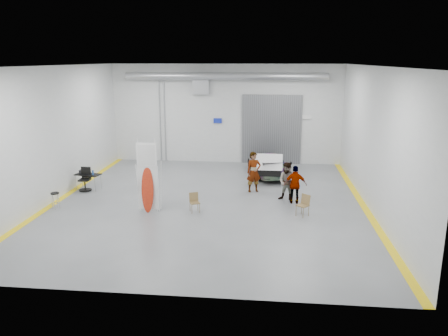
# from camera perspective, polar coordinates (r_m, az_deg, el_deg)

# --- Properties ---
(ground) EXTENTS (16.00, 16.00, 0.00)m
(ground) POSITION_cam_1_polar(r_m,az_deg,el_deg) (19.71, -2.04, -4.52)
(ground) COLOR slate
(ground) RESTS_ON ground
(room_shell) EXTENTS (14.02, 16.18, 6.01)m
(room_shell) POSITION_cam_1_polar(r_m,az_deg,el_deg) (20.97, -0.65, 8.04)
(room_shell) COLOR silver
(room_shell) RESTS_ON ground
(sedan_car) EXTENTS (2.65, 4.56, 1.24)m
(sedan_car) POSITION_cam_1_polar(r_m,az_deg,el_deg) (24.29, 5.80, 0.53)
(sedan_car) COLOR silver
(sedan_car) RESTS_ON ground
(person_a) EXTENTS (0.84, 0.70, 1.97)m
(person_a) POSITION_cam_1_polar(r_m,az_deg,el_deg) (21.07, 3.91, -0.51)
(person_a) COLOR olive
(person_a) RESTS_ON ground
(person_b) EXTENTS (1.06, 0.95, 1.77)m
(person_b) POSITION_cam_1_polar(r_m,az_deg,el_deg) (19.91, 8.30, -1.80)
(person_b) COLOR slate
(person_b) RESTS_ON ground
(person_c) EXTENTS (1.00, 0.42, 1.72)m
(person_c) POSITION_cam_1_polar(r_m,az_deg,el_deg) (19.60, 9.29, -2.16)
(person_c) COLOR brown
(person_c) RESTS_ON ground
(surfboard_display) EXTENTS (0.89, 0.27, 3.14)m
(surfboard_display) POSITION_cam_1_polar(r_m,az_deg,el_deg) (18.41, -9.92, -1.93)
(surfboard_display) COLOR white
(surfboard_display) RESTS_ON ground
(folding_chair_near) EXTENTS (0.51, 0.54, 0.82)m
(folding_chair_near) POSITION_cam_1_polar(r_m,az_deg,el_deg) (18.45, -3.83, -5.02)
(folding_chair_near) COLOR brown
(folding_chair_near) RESTS_ON ground
(folding_chair_far) EXTENTS (0.59, 0.66, 0.89)m
(folding_chair_far) POSITION_cam_1_polar(r_m,az_deg,el_deg) (18.26, 10.20, -5.35)
(folding_chair_far) COLOR brown
(folding_chair_far) RESTS_ON ground
(shop_stool) EXTENTS (0.37, 0.37, 0.72)m
(shop_stool) POSITION_cam_1_polar(r_m,az_deg,el_deg) (20.13, -21.14, -4.02)
(shop_stool) COLOR black
(shop_stool) RESTS_ON ground
(work_table) EXTENTS (1.33, 0.87, 1.00)m
(work_table) POSITION_cam_1_polar(r_m,az_deg,el_deg) (22.53, -17.50, -0.75)
(work_table) COLOR #92949A
(work_table) RESTS_ON ground
(office_chair) EXTENTS (0.60, 0.60, 1.13)m
(office_chair) POSITION_cam_1_polar(r_m,az_deg,el_deg) (22.38, -17.66, -1.58)
(office_chair) COLOR black
(office_chair) RESTS_ON ground
(trunk_lid) EXTENTS (1.45, 0.88, 0.04)m
(trunk_lid) POSITION_cam_1_polar(r_m,az_deg,el_deg) (22.30, 5.82, 1.00)
(trunk_lid) COLOR silver
(trunk_lid) RESTS_ON sedan_car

